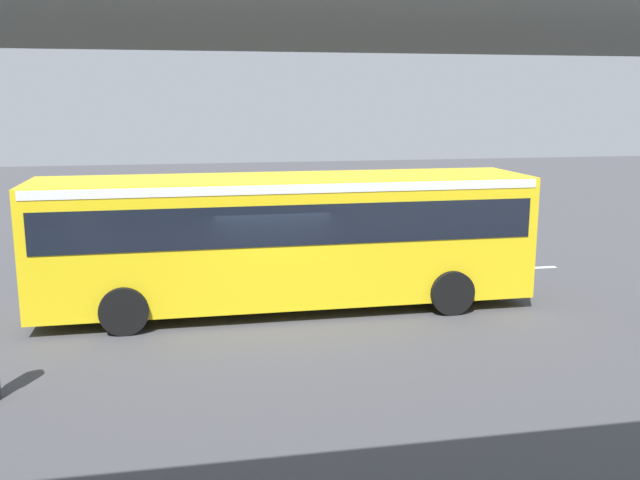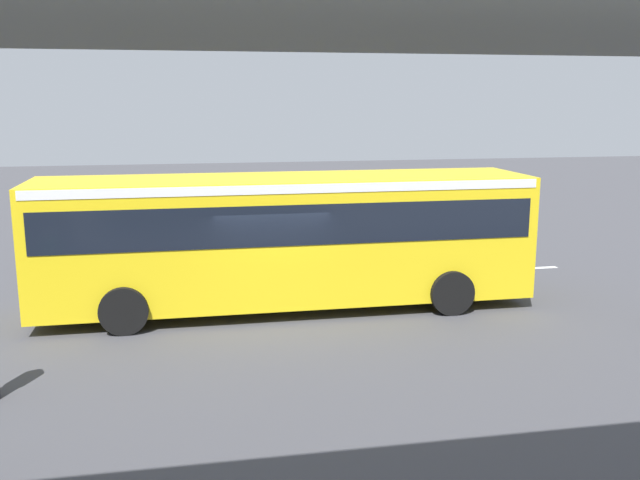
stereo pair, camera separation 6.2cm
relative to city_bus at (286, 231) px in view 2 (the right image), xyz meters
The scene contains 8 objects.
ground 2.03m from the city_bus, 51.42° to the left, with size 80.00×80.00×0.00m, color #424247.
city_bus is the anchor object (origin of this frame).
traffic_sign 2.51m from the city_bus, 85.16° to the right, with size 0.08×0.60×2.80m.
lane_dash_leftmost 8.16m from the city_bus, 161.37° to the right, with size 2.00×0.20×0.01m, color silver.
lane_dash_left 4.73m from the city_bus, 144.25° to the right, with size 2.00×0.20×0.01m, color silver.
lane_dash_centre 3.19m from the city_bus, 79.33° to the right, with size 2.00×0.20×0.01m, color silver.
lane_dash_right 5.48m from the city_bus, 29.52° to the right, with size 2.00×0.20×0.01m, color silver.
pedestrian_overpass 13.30m from the city_bus, 87.88° to the left, with size 27.25×2.60×6.81m.
Camera 2 is at (1.81, 15.41, 4.92)m, focal length 39.14 mm.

